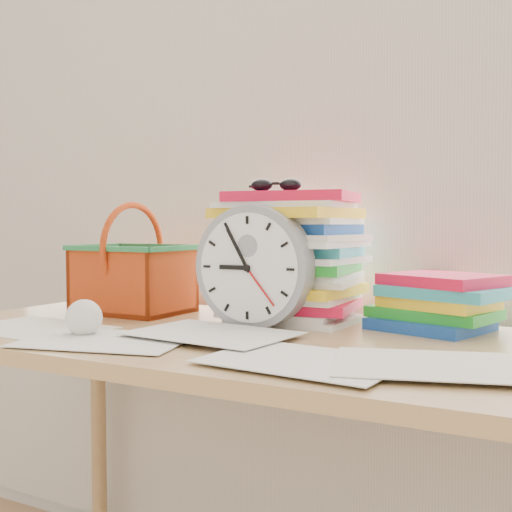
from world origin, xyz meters
The scene contains 9 objects.
curtain centered at (0.00, 1.98, 1.30)m, with size 2.40×0.01×2.50m, color silver.
desk centered at (0.00, 1.60, 0.68)m, with size 1.40×0.70×0.75m.
paper_stack centered at (0.03, 1.81, 0.90)m, with size 0.31×0.26×0.30m, color white, non-canonical shape.
clock centered at (0.01, 1.67, 0.88)m, with size 0.27×0.27×0.05m, color gray.
sunglasses centered at (0.02, 1.75, 1.06)m, with size 0.13×0.11×0.03m, color black, non-canonical shape.
book_stack centered at (0.36, 1.84, 0.81)m, with size 0.28×0.21×0.12m, color white, non-canonical shape.
basket centered at (-0.38, 1.74, 0.89)m, with size 0.27×0.21×0.27m, color #DD4C15, non-canonical shape.
crumpled_ball centered at (-0.25, 1.42, 0.79)m, with size 0.07×0.07×0.07m, color white.
scattered_papers centered at (0.00, 1.60, 0.76)m, with size 1.26×0.42×0.02m, color white, non-canonical shape.
Camera 1 is at (0.66, 0.46, 0.98)m, focal length 45.00 mm.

